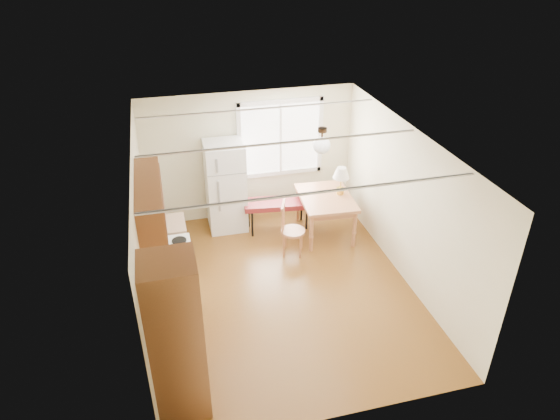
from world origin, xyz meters
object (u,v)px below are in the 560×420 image
object	(u,v)px
dining_table	(326,201)
chair	(288,225)
bench	(277,204)
refrigerator	(226,186)

from	to	relation	value
dining_table	chair	xyz separation A→B (m)	(-0.84, -0.45, -0.12)
bench	chair	world-z (taller)	chair
refrigerator	dining_table	bearing A→B (deg)	-21.66
refrigerator	bench	world-z (taller)	refrigerator
refrigerator	chair	bearing A→B (deg)	-51.93
dining_table	refrigerator	bearing A→B (deg)	161.41
refrigerator	dining_table	distance (m)	1.87
bench	chair	distance (m)	0.84
refrigerator	chair	distance (m)	1.49
bench	chair	bearing A→B (deg)	-84.47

